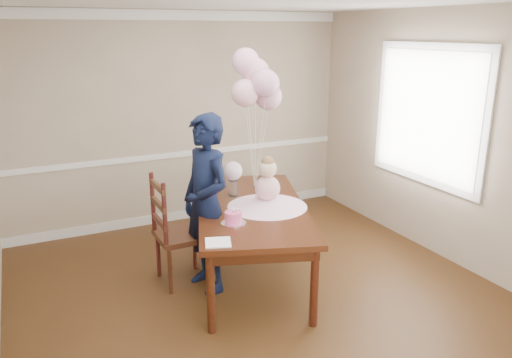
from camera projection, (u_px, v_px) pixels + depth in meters
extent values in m
cube|color=#311C0C|center=(269.00, 306.00, 4.63)|extent=(4.50, 5.00, 0.00)
cube|color=tan|center=(181.00, 120.00, 6.40)|extent=(4.50, 0.02, 2.70)
cube|color=tan|center=(463.00, 141.00, 5.18)|extent=(0.02, 5.00, 2.70)
cube|color=white|center=(183.00, 154.00, 6.52)|extent=(4.50, 0.02, 0.07)
cube|color=white|center=(177.00, 15.00, 6.03)|extent=(4.50, 0.02, 0.12)
cube|color=silver|center=(186.00, 214.00, 6.76)|extent=(4.50, 0.02, 0.12)
cube|color=silver|center=(428.00, 115.00, 5.55)|extent=(0.02, 1.66, 1.56)
cube|color=silver|center=(427.00, 115.00, 5.54)|extent=(0.01, 1.50, 1.40)
cube|color=black|center=(251.00, 208.00, 4.98)|extent=(1.67, 2.31, 0.05)
cube|color=black|center=(251.00, 215.00, 5.00)|extent=(1.54, 2.18, 0.10)
cylinder|color=black|center=(211.00, 293.00, 4.13)|extent=(0.09, 0.09, 0.73)
cylinder|color=black|center=(314.00, 287.00, 4.23)|extent=(0.09, 0.09, 0.73)
cylinder|color=black|center=(206.00, 213.00, 5.96)|extent=(0.09, 0.09, 0.73)
cylinder|color=black|center=(279.00, 210.00, 6.05)|extent=(0.09, 0.09, 0.73)
cone|color=#FFBBD7|center=(267.00, 201.00, 4.92)|extent=(1.01, 1.01, 0.10)
sphere|color=pink|center=(267.00, 188.00, 4.88)|extent=(0.25, 0.25, 0.25)
sphere|color=beige|center=(268.00, 169.00, 4.83)|extent=(0.18, 0.18, 0.18)
sphere|color=brown|center=(268.00, 163.00, 4.81)|extent=(0.13, 0.13, 0.13)
cylinder|color=silver|center=(233.00, 223.00, 4.50)|extent=(0.29, 0.29, 0.01)
cylinder|color=#E9498C|center=(233.00, 217.00, 4.48)|extent=(0.20, 0.20, 0.10)
sphere|color=silver|center=(233.00, 210.00, 4.47)|extent=(0.03, 0.03, 0.03)
sphere|color=silver|center=(237.00, 209.00, 4.49)|extent=(0.03, 0.03, 0.03)
cylinder|color=white|center=(233.00, 188.00, 5.23)|extent=(0.13, 0.13, 0.17)
sphere|color=beige|center=(233.00, 171.00, 5.17)|extent=(0.20, 0.20, 0.20)
cube|color=white|center=(218.00, 242.00, 4.09)|extent=(0.27, 0.27, 0.01)
cylinder|color=silver|center=(255.00, 187.00, 5.53)|extent=(0.05, 0.05, 0.02)
sphere|color=#FFB4C6|center=(245.00, 93.00, 5.22)|extent=(0.29, 0.29, 0.29)
sphere|color=#E3A1C3|center=(266.00, 83.00, 5.16)|extent=(0.29, 0.29, 0.29)
sphere|color=#E6A3BB|center=(256.00, 72.00, 5.27)|extent=(0.29, 0.29, 0.29)
sphere|color=#FFB4DB|center=(246.00, 62.00, 5.25)|extent=(0.29, 0.29, 0.29)
sphere|color=#DD9DB2|center=(269.00, 97.00, 5.34)|extent=(0.29, 0.29, 0.29)
cylinder|color=white|center=(250.00, 148.00, 5.39)|extent=(0.09, 0.04, 0.87)
cylinder|color=white|center=(260.00, 144.00, 5.37)|extent=(0.09, 0.09, 0.97)
cylinder|color=white|center=(255.00, 138.00, 5.42)|extent=(0.05, 0.09, 1.08)
cylinder|color=white|center=(251.00, 133.00, 5.41)|extent=(0.05, 0.13, 1.18)
cylinder|color=white|center=(262.00, 149.00, 5.46)|extent=(0.16, 0.03, 0.81)
cube|color=#391B0F|center=(182.00, 235.00, 4.97)|extent=(0.50, 0.50, 0.06)
cylinder|color=#36180E|center=(170.00, 271.00, 4.79)|extent=(0.05, 0.05, 0.47)
cylinder|color=#3E2011|center=(209.00, 263.00, 4.96)|extent=(0.05, 0.05, 0.47)
cylinder|color=#39130F|center=(158.00, 255.00, 5.12)|extent=(0.05, 0.05, 0.47)
cylinder|color=#39120F|center=(195.00, 248.00, 5.30)|extent=(0.05, 0.05, 0.47)
cylinder|color=black|center=(165.00, 215.00, 4.61)|extent=(0.05, 0.05, 0.62)
cylinder|color=#3A130F|center=(153.00, 202.00, 4.95)|extent=(0.05, 0.05, 0.62)
cube|color=#39170F|center=(159.00, 221.00, 4.82)|extent=(0.04, 0.44, 0.06)
cube|color=#3C1F10|center=(158.00, 204.00, 4.77)|extent=(0.04, 0.44, 0.06)
cube|color=#3A1F0F|center=(157.00, 187.00, 4.72)|extent=(0.04, 0.44, 0.06)
imported|color=black|center=(206.00, 204.00, 4.74)|extent=(0.54, 0.70, 1.74)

